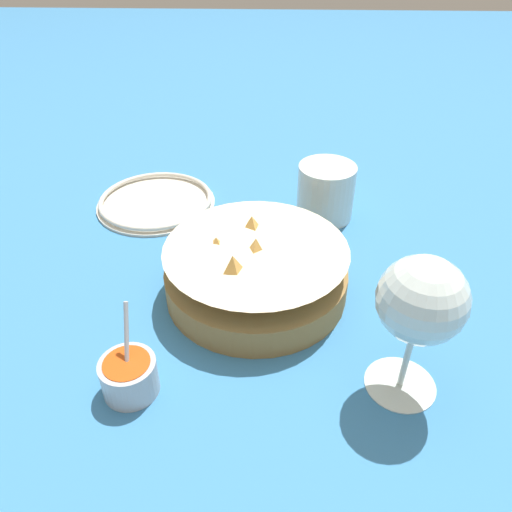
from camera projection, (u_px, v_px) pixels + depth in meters
name	position (u px, v px, depth m)	size (l,w,h in m)	color
ground_plane	(260.00, 296.00, 0.69)	(4.00, 4.00, 0.00)	teal
food_basket	(255.00, 272.00, 0.67)	(0.25, 0.25, 0.10)	olive
sauce_cup	(129.00, 375.00, 0.55)	(0.07, 0.06, 0.10)	#B7B7BC
wine_glass	(421.00, 304.00, 0.49)	(0.09, 0.09, 0.17)	silver
beer_mug	(325.00, 193.00, 0.83)	(0.13, 0.09, 0.09)	silver
side_plate	(156.00, 201.00, 0.88)	(0.21, 0.21, 0.01)	silver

